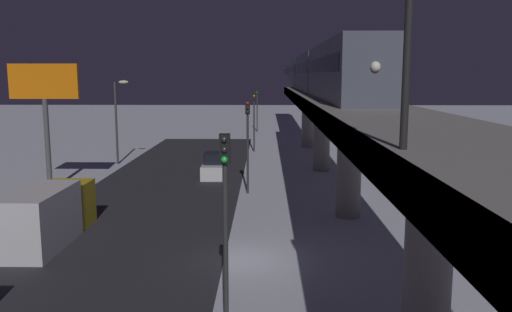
% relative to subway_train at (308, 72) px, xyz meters
% --- Properties ---
extents(ground_plane, '(240.00, 240.00, 0.00)m').
position_rel_subway_train_xyz_m(ground_plane, '(5.93, 37.98, -8.41)').
color(ground_plane, silver).
extents(avenue_asphalt, '(11.00, 88.21, 0.01)m').
position_rel_subway_train_xyz_m(avenue_asphalt, '(12.11, 37.98, -8.41)').
color(avenue_asphalt, '#28282D').
rests_on(avenue_asphalt, ground_plane).
extents(elevated_railway, '(5.00, 88.21, 6.63)m').
position_rel_subway_train_xyz_m(elevated_railway, '(0.09, 37.98, -2.70)').
color(elevated_railway, gray).
rests_on(elevated_railway, ground_plane).
extents(subway_train, '(2.94, 74.07, 3.40)m').
position_rel_subway_train_xyz_m(subway_train, '(0.00, 0.00, 0.00)').
color(subway_train, '#4C5160').
rests_on(subway_train, elevated_railway).
extents(rail_signal, '(0.36, 0.41, 4.00)m').
position_rel_subway_train_xyz_m(rail_signal, '(1.98, 49.47, 0.95)').
color(rail_signal, black).
rests_on(rail_signal, elevated_railway).
extents(sedan_white, '(1.91, 4.05, 1.97)m').
position_rel_subway_train_xyz_m(sedan_white, '(8.91, 18.88, -7.63)').
color(sedan_white, silver).
rests_on(sedan_white, ground_plane).
extents(box_truck, '(2.40, 7.40, 2.80)m').
position_rel_subway_train_xyz_m(box_truck, '(15.51, 35.46, -7.06)').
color(box_truck, gold).
rests_on(box_truck, ground_plane).
extents(traffic_light_near, '(0.32, 0.44, 6.40)m').
position_rel_subway_train_xyz_m(traffic_light_near, '(6.01, 44.66, -4.21)').
color(traffic_light_near, '#2D2D2D').
rests_on(traffic_light_near, ground_plane).
extents(traffic_light_mid, '(0.32, 0.44, 6.40)m').
position_rel_subway_train_xyz_m(traffic_light_mid, '(6.01, 24.79, -4.21)').
color(traffic_light_mid, '#2D2D2D').
rests_on(traffic_light_mid, ground_plane).
extents(traffic_light_far, '(0.32, 0.44, 6.40)m').
position_rel_subway_train_xyz_m(traffic_light_far, '(6.01, 4.92, -4.21)').
color(traffic_light_far, '#2D2D2D').
rests_on(traffic_light_far, ground_plane).
extents(traffic_light_distant, '(0.32, 0.44, 6.40)m').
position_rel_subway_train_xyz_m(traffic_light_distant, '(6.01, -14.96, -4.21)').
color(traffic_light_distant, '#2D2D2D').
rests_on(traffic_light_distant, ground_plane).
extents(commercial_billboard, '(4.80, 0.36, 8.90)m').
position_rel_subway_train_xyz_m(commercial_billboard, '(20.08, 24.16, -1.58)').
color(commercial_billboard, '#4C4C51').
rests_on(commercial_billboard, ground_plane).
extents(street_lamp_far, '(1.35, 0.44, 7.65)m').
position_rel_subway_train_xyz_m(street_lamp_far, '(18.18, 12.98, -3.60)').
color(street_lamp_far, '#38383D').
rests_on(street_lamp_far, ground_plane).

